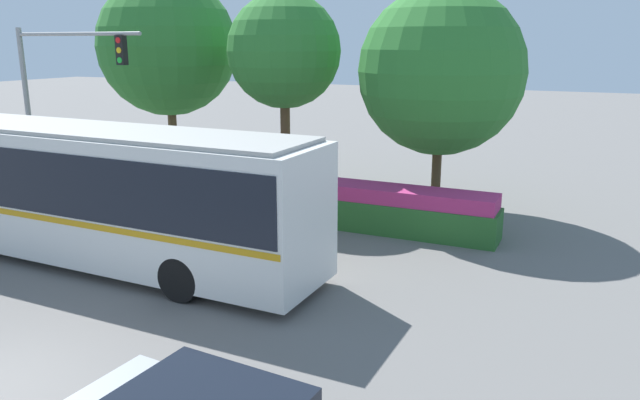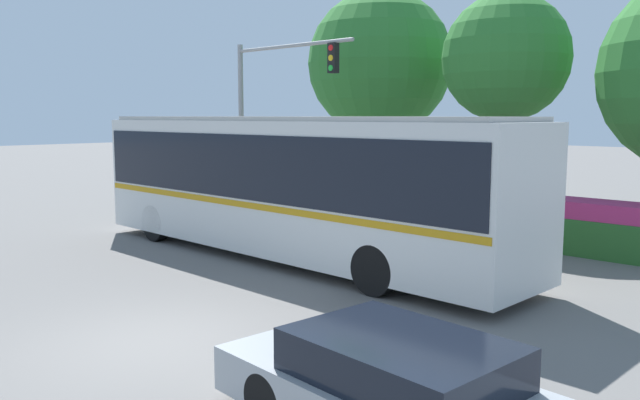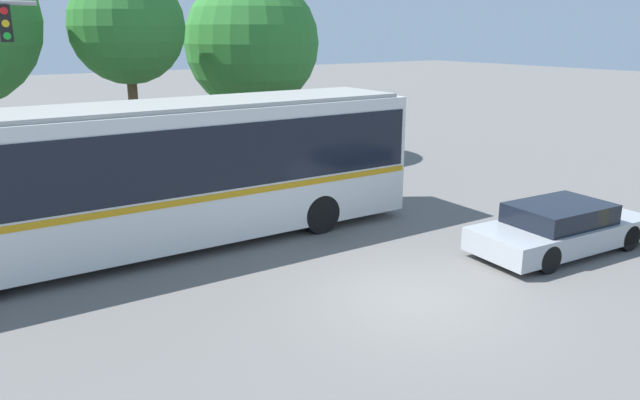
{
  "view_description": "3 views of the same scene",
  "coord_description": "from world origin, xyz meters",
  "px_view_note": "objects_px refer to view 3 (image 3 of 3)",
  "views": [
    {
      "loc": [
        8.59,
        -5.55,
        5.4
      ],
      "look_at": [
        3.1,
        6.33,
        2.03
      ],
      "focal_mm": 34.33,
      "sensor_mm": 36.0,
      "label": 1
    },
    {
      "loc": [
        8.38,
        -5.21,
        3.43
      ],
      "look_at": [
        0.27,
        3.27,
        1.91
      ],
      "focal_mm": 36.48,
      "sensor_mm": 36.0,
      "label": 2
    },
    {
      "loc": [
        -7.62,
        -7.93,
        5.0
      ],
      "look_at": [
        -0.16,
        3.0,
        1.3
      ],
      "focal_mm": 34.13,
      "sensor_mm": 36.0,
      "label": 3
    }
  ],
  "objects_px": {
    "city_bus": "(163,168)",
    "sedan_foreground": "(560,228)",
    "street_tree_centre": "(127,27)",
    "street_tree_right": "(252,43)"
  },
  "relations": [
    {
      "from": "sedan_foreground",
      "to": "street_tree_centre",
      "type": "bearing_deg",
      "value": 118.6
    },
    {
      "from": "street_tree_centre",
      "to": "street_tree_right",
      "type": "bearing_deg",
      "value": 9.68
    },
    {
      "from": "city_bus",
      "to": "street_tree_right",
      "type": "relative_size",
      "value": 1.76
    },
    {
      "from": "city_bus",
      "to": "sedan_foreground",
      "type": "relative_size",
      "value": 2.7
    },
    {
      "from": "street_tree_centre",
      "to": "sedan_foreground",
      "type": "bearing_deg",
      "value": -65.57
    },
    {
      "from": "street_tree_centre",
      "to": "street_tree_right",
      "type": "relative_size",
      "value": 0.98
    },
    {
      "from": "city_bus",
      "to": "street_tree_right",
      "type": "distance_m",
      "value": 10.88
    },
    {
      "from": "city_bus",
      "to": "street_tree_centre",
      "type": "height_order",
      "value": "street_tree_centre"
    },
    {
      "from": "sedan_foreground",
      "to": "street_tree_centre",
      "type": "distance_m",
      "value": 14.69
    },
    {
      "from": "city_bus",
      "to": "street_tree_right",
      "type": "xyz_separation_m",
      "value": [
        6.74,
        8.14,
        2.58
      ]
    }
  ]
}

